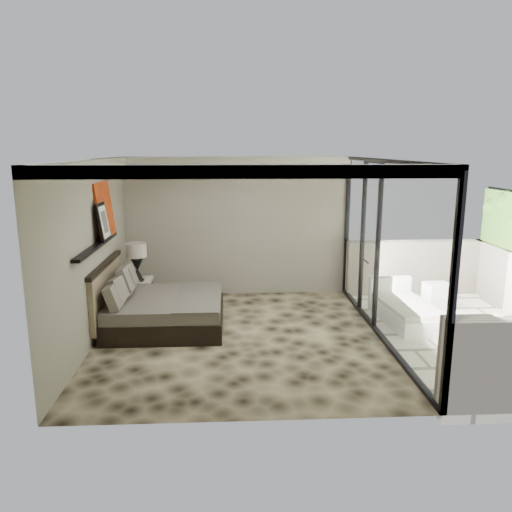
{
  "coord_description": "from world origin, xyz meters",
  "views": [
    {
      "loc": [
        -0.14,
        -7.51,
        2.96
      ],
      "look_at": [
        0.28,
        0.4,
        1.25
      ],
      "focal_mm": 35.0,
      "sensor_mm": 36.0,
      "label": 1
    }
  ],
  "objects_px": {
    "nightstand": "(137,291)",
    "ottoman": "(437,295)",
    "table_lamp": "(137,256)",
    "lounger": "(405,311)",
    "bed": "(160,309)"
  },
  "relations": [
    {
      "from": "table_lamp",
      "to": "lounger",
      "type": "xyz_separation_m",
      "value": [
        4.79,
        -1.13,
        -0.78
      ]
    },
    {
      "from": "nightstand",
      "to": "table_lamp",
      "type": "xyz_separation_m",
      "value": [
        0.03,
        -0.02,
        0.69
      ]
    },
    {
      "from": "nightstand",
      "to": "bed",
      "type": "bearing_deg",
      "value": -87.15
    },
    {
      "from": "table_lamp",
      "to": "nightstand",
      "type": "bearing_deg",
      "value": 149.86
    },
    {
      "from": "bed",
      "to": "nightstand",
      "type": "height_order",
      "value": "bed"
    },
    {
      "from": "nightstand",
      "to": "ottoman",
      "type": "height_order",
      "value": "nightstand"
    },
    {
      "from": "nightstand",
      "to": "table_lamp",
      "type": "relative_size",
      "value": 0.8
    },
    {
      "from": "nightstand",
      "to": "ottoman",
      "type": "distance_m",
      "value": 5.73
    },
    {
      "from": "bed",
      "to": "lounger",
      "type": "bearing_deg",
      "value": 0.68
    },
    {
      "from": "table_lamp",
      "to": "ottoman",
      "type": "bearing_deg",
      "value": -3.43
    },
    {
      "from": "nightstand",
      "to": "lounger",
      "type": "xyz_separation_m",
      "value": [
        4.82,
        -1.15,
        -0.09
      ]
    },
    {
      "from": "nightstand",
      "to": "lounger",
      "type": "distance_m",
      "value": 4.96
    },
    {
      "from": "bed",
      "to": "ottoman",
      "type": "height_order",
      "value": "bed"
    },
    {
      "from": "nightstand",
      "to": "table_lamp",
      "type": "distance_m",
      "value": 0.69
    },
    {
      "from": "ottoman",
      "to": "bed",
      "type": "bearing_deg",
      "value": -170.7
    }
  ]
}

